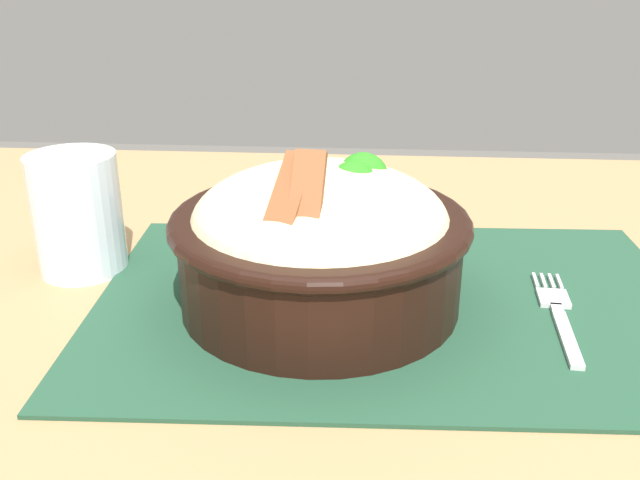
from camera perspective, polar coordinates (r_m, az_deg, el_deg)
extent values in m
cube|color=#99754C|center=(0.55, 6.26, -6.53)|extent=(1.40, 0.77, 0.04)
cube|color=#1E422D|center=(0.53, 5.82, -4.98)|extent=(0.45, 0.31, 0.00)
cylinder|color=black|center=(0.51, 0.00, -1.55)|extent=(0.20, 0.20, 0.07)
torus|color=black|center=(0.50, 0.00, 1.47)|extent=(0.21, 0.21, 0.01)
ellipsoid|color=beige|center=(0.50, 0.00, 1.58)|extent=(0.25, 0.25, 0.08)
sphere|color=#277B1B|center=(0.52, 3.45, 4.95)|extent=(0.04, 0.04, 0.04)
sphere|color=#277B1B|center=(0.50, 2.65, 4.26)|extent=(0.04, 0.04, 0.04)
cylinder|color=orange|center=(0.49, 0.57, 3.34)|extent=(0.04, 0.03, 0.01)
cube|color=brown|center=(0.44, -2.56, 3.38)|extent=(0.03, 0.06, 0.05)
cube|color=brown|center=(0.44, -1.11, 3.25)|extent=(0.02, 0.05, 0.06)
cube|color=silver|center=(0.51, 19.23, -7.48)|extent=(0.01, 0.07, 0.00)
cube|color=silver|center=(0.54, 18.46, -5.25)|extent=(0.01, 0.01, 0.00)
cube|color=silver|center=(0.56, 18.15, -4.34)|extent=(0.02, 0.03, 0.00)
cube|color=silver|center=(0.58, 18.64, -3.26)|extent=(0.00, 0.02, 0.00)
cube|color=silver|center=(0.58, 18.06, -3.23)|extent=(0.00, 0.02, 0.00)
cube|color=silver|center=(0.58, 17.47, -3.21)|extent=(0.00, 0.02, 0.00)
cube|color=silver|center=(0.58, 16.89, -3.18)|extent=(0.00, 0.02, 0.00)
cylinder|color=silver|center=(0.60, -18.87, 2.02)|extent=(0.07, 0.07, 0.10)
cylinder|color=silver|center=(0.61, -18.63, 0.23)|extent=(0.06, 0.06, 0.05)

